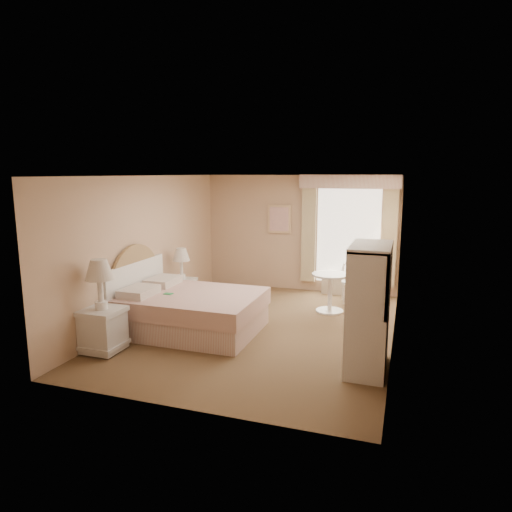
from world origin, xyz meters
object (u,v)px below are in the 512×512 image
(bed, at_px, (187,309))
(cafe_chair, at_px, (351,278))
(round_table, at_px, (330,286))
(nightstand_far, at_px, (182,285))
(nightstand_near, at_px, (102,318))
(armoire, at_px, (369,318))

(bed, xyz_separation_m, cafe_chair, (2.34, 2.57, 0.12))
(round_table, xyz_separation_m, cafe_chair, (0.29, 0.80, -0.01))
(nightstand_far, bearing_deg, bed, -59.45)
(nightstand_near, relative_size, armoire, 0.80)
(bed, bearing_deg, nightstand_far, 120.55)
(nightstand_far, distance_m, cafe_chair, 3.34)
(nightstand_near, bearing_deg, armoire, 9.58)
(nightstand_near, bearing_deg, bed, 58.95)
(bed, bearing_deg, nightstand_near, -121.05)
(bed, relative_size, cafe_chair, 2.62)
(armoire, bearing_deg, nightstand_near, -170.42)
(nightstand_near, xyz_separation_m, cafe_chair, (3.06, 3.77, -0.03))
(cafe_chair, bearing_deg, nightstand_far, -168.06)
(nightstand_near, height_order, cafe_chair, nightstand_near)
(nightstand_far, distance_m, round_table, 2.82)
(nightstand_near, bearing_deg, nightstand_far, 90.00)
(nightstand_near, relative_size, round_table, 1.85)
(nightstand_far, distance_m, armoire, 4.08)
(nightstand_far, xyz_separation_m, armoire, (3.65, -1.80, 0.27))
(nightstand_near, relative_size, nightstand_far, 1.19)
(bed, distance_m, nightstand_far, 1.42)
(nightstand_far, height_order, cafe_chair, nightstand_far)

